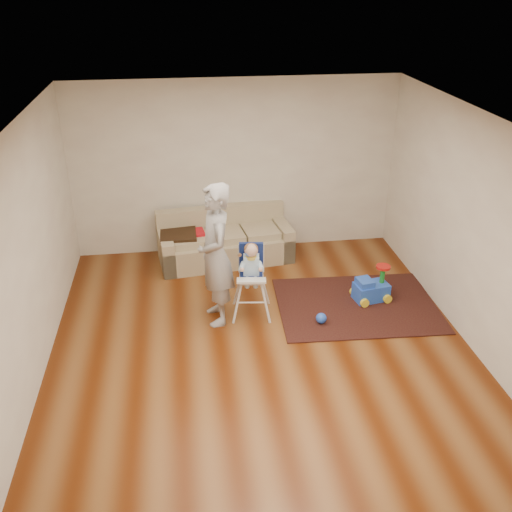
{
  "coord_description": "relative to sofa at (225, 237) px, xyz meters",
  "views": [
    {
      "loc": [
        -0.83,
        -5.64,
        4.08
      ],
      "look_at": [
        0.0,
        0.4,
        1.0
      ],
      "focal_mm": 40.0,
      "sensor_mm": 36.0,
      "label": 1
    }
  ],
  "objects": [
    {
      "name": "room_envelope",
      "position": [
        0.22,
        -1.77,
        1.49
      ],
      "size": [
        5.04,
        5.52,
        2.72
      ],
      "color": "beige",
      "rests_on": "ground"
    },
    {
      "name": "ride_on_toy",
      "position": [
        1.87,
        -1.49,
        -0.12
      ],
      "size": [
        0.5,
        0.4,
        0.5
      ],
      "primitive_type": null,
      "rotation": [
        0.0,
        0.0,
        0.17
      ],
      "color": "blue",
      "rests_on": "area_rug"
    },
    {
      "name": "sofa",
      "position": [
        0.0,
        0.0,
        0.0
      ],
      "size": [
        2.1,
        1.08,
        0.78
      ],
      "rotation": [
        0.0,
        0.0,
        0.13
      ],
      "color": "tan",
      "rests_on": "ground"
    },
    {
      "name": "ground",
      "position": [
        0.22,
        -2.3,
        -0.39
      ],
      "size": [
        5.5,
        5.5,
        0.0
      ],
      "primitive_type": "plane",
      "color": "#522007",
      "rests_on": "ground"
    },
    {
      "name": "high_chair",
      "position": [
        0.2,
        -1.59,
        0.1
      ],
      "size": [
        0.53,
        0.53,
        1.02
      ],
      "rotation": [
        0.0,
        0.0,
        -0.12
      ],
      "color": "silver",
      "rests_on": "ground"
    },
    {
      "name": "area_rug",
      "position": [
        1.64,
        -1.6,
        -0.38
      ],
      "size": [
        2.19,
        1.69,
        0.02
      ],
      "primitive_type": "cube",
      "rotation": [
        0.0,
        0.0,
        -0.05
      ],
      "color": "black",
      "rests_on": "ground"
    },
    {
      "name": "toy_ball",
      "position": [
        1.05,
        -1.97,
        -0.3
      ],
      "size": [
        0.14,
        0.14,
        0.14
      ],
      "primitive_type": "sphere",
      "color": "blue",
      "rests_on": "area_rug"
    },
    {
      "name": "side_table",
      "position": [
        -0.71,
        -0.07,
        -0.12
      ],
      "size": [
        0.54,
        0.54,
        0.54
      ],
      "primitive_type": null,
      "color": "black",
      "rests_on": "ground"
    },
    {
      "name": "adult",
      "position": [
        -0.25,
        -1.66,
        0.54
      ],
      "size": [
        0.53,
        0.73,
        1.85
      ],
      "primitive_type": "imported",
      "rotation": [
        0.0,
        0.0,
        -1.44
      ],
      "color": "#97989A",
      "rests_on": "ground"
    }
  ]
}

